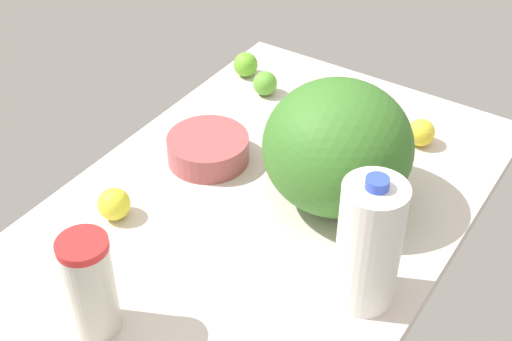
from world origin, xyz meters
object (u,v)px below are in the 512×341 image
(lime_beside_bowl, at_px, (246,65))
(lemon_far_back, at_px, (421,133))
(tumbler_cup, at_px, (90,286))
(mixing_bowl, at_px, (208,149))
(milk_jug, at_px, (369,244))
(lime_loose, at_px, (265,83))
(watermelon, at_px, (338,147))
(lemon_by_jug, at_px, (114,204))
(lime_near_front, at_px, (371,122))

(lime_beside_bowl, bearing_deg, lemon_far_back, 85.77)
(tumbler_cup, bearing_deg, mixing_bowl, -166.19)
(mixing_bowl, height_order, lemon_far_back, lemon_far_back)
(mixing_bowl, relative_size, milk_jug, 0.67)
(lemon_far_back, relative_size, lime_loose, 1.03)
(watermelon, xyz_separation_m, lemon_by_jug, (0.29, -0.34, -0.10))
(tumbler_cup, bearing_deg, milk_jug, 131.58)
(mixing_bowl, xyz_separation_m, watermelon, (-0.03, 0.29, 0.10))
(lime_beside_bowl, height_order, lemon_by_jug, lemon_by_jug)
(milk_jug, height_order, lemon_far_back, milk_jug)
(lime_beside_bowl, bearing_deg, mixing_bowl, 20.99)
(tumbler_cup, distance_m, lemon_by_jug, 0.28)
(tumbler_cup, relative_size, lemon_by_jug, 2.99)
(lemon_by_jug, distance_m, lime_loose, 0.55)
(mixing_bowl, bearing_deg, lemon_by_jug, -9.98)
(milk_jug, bearing_deg, lime_loose, -132.91)
(mixing_bowl, relative_size, lime_near_front, 3.37)
(lemon_far_back, xyz_separation_m, lime_loose, (0.01, -0.41, -0.00))
(lime_near_front, bearing_deg, lemon_by_jug, -28.50)
(lemon_by_jug, bearing_deg, lime_near_front, 151.50)
(milk_jug, distance_m, lemon_far_back, 0.50)
(tumbler_cup, height_order, lime_near_front, tumbler_cup)
(lime_near_front, height_order, lemon_by_jug, lemon_by_jug)
(lemon_by_jug, bearing_deg, watermelon, 130.17)
(lime_beside_bowl, relative_size, lemon_by_jug, 0.96)
(mixing_bowl, distance_m, milk_jug, 0.50)
(milk_jug, xyz_separation_m, lime_beside_bowl, (-0.52, -0.59, -0.09))
(mixing_bowl, bearing_deg, lime_loose, -171.97)
(mixing_bowl, distance_m, watermelon, 0.31)
(lime_near_front, xyz_separation_m, lemon_by_jug, (0.54, -0.30, 0.01))
(mixing_bowl, height_order, milk_jug, milk_jug)
(milk_jug, xyz_separation_m, lemon_far_back, (-0.48, -0.10, -0.09))
(lemon_by_jug, bearing_deg, mixing_bowl, 170.02)
(tumbler_cup, xyz_separation_m, lemon_far_back, (-0.79, 0.25, -0.07))
(watermelon, bearing_deg, milk_jug, 39.46)
(lime_loose, bearing_deg, milk_jug, 47.09)
(lemon_far_back, bearing_deg, watermelon, -14.71)
(milk_jug, distance_m, lime_loose, 0.69)
(lime_loose, bearing_deg, mixing_bowl, 8.03)
(mixing_bowl, distance_m, tumbler_cup, 0.50)
(lime_loose, bearing_deg, lime_near_front, 88.87)
(mixing_bowl, relative_size, lemon_far_back, 2.85)
(mixing_bowl, xyz_separation_m, lime_beside_bowl, (-0.35, -0.13, 0.00))
(milk_jug, bearing_deg, lemon_far_back, -168.77)
(tumbler_cup, distance_m, lemon_far_back, 0.83)
(lime_near_front, relative_size, lemon_far_back, 0.85)
(lime_beside_bowl, relative_size, lime_loose, 1.04)
(milk_jug, bearing_deg, watermelon, -140.54)
(tumbler_cup, xyz_separation_m, lemon_by_jug, (-0.22, -0.16, -0.07))
(mixing_bowl, bearing_deg, lime_beside_bowl, -159.01)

